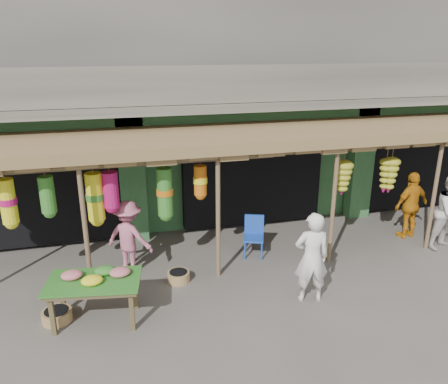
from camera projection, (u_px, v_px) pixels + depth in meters
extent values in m
plane|color=#514C47|center=(283.00, 262.00, 9.53)|extent=(80.00, 80.00, 0.00)
cube|color=gray|center=(224.00, 26.00, 12.50)|extent=(16.00, 6.00, 4.00)
cube|color=#2D6033|center=(223.00, 145.00, 13.76)|extent=(16.00, 5.70, 3.00)
cube|color=gray|center=(261.00, 105.00, 10.01)|extent=(16.00, 0.90, 0.22)
cube|color=gray|center=(268.00, 84.00, 9.49)|extent=(16.00, 0.10, 0.80)
cube|color=#2D6033|center=(255.00, 117.00, 10.49)|extent=(16.00, 0.35, 0.35)
cube|color=yellow|center=(33.00, 132.00, 9.24)|extent=(1.70, 0.06, 0.55)
cube|color=#B21414|center=(32.00, 132.00, 9.20)|extent=(1.30, 0.02, 0.30)
cube|color=black|center=(47.00, 181.00, 10.63)|extent=(3.60, 2.00, 2.50)
cube|color=black|center=(243.00, 167.00, 11.84)|extent=(3.60, 2.00, 2.50)
cube|color=black|center=(402.00, 156.00, 13.06)|extent=(3.60, 2.00, 2.50)
cube|color=#2D6033|center=(132.00, 180.00, 10.20)|extent=(0.60, 0.35, 3.00)
cube|color=#2D6033|center=(361.00, 163.00, 11.65)|extent=(0.60, 0.35, 3.00)
cylinder|color=brown|center=(85.00, 230.00, 7.96)|extent=(0.09, 0.09, 2.60)
cylinder|color=brown|center=(218.00, 217.00, 8.56)|extent=(0.09, 0.09, 2.60)
cylinder|color=brown|center=(333.00, 205.00, 9.17)|extent=(0.09, 0.09, 2.60)
cylinder|color=brown|center=(434.00, 195.00, 9.78)|extent=(0.09, 0.09, 2.60)
cylinder|color=brown|center=(280.00, 153.00, 8.48)|extent=(12.90, 0.08, 0.08)
cylinder|color=brown|center=(136.00, 165.00, 8.23)|extent=(5.50, 0.06, 0.06)
cube|color=brown|center=(272.00, 133.00, 9.49)|extent=(14.00, 2.70, 0.22)
cube|color=brown|center=(52.00, 317.00, 7.04)|extent=(0.08, 0.08, 0.68)
cube|color=brown|center=(132.00, 312.00, 7.16)|extent=(0.08, 0.08, 0.68)
cube|color=brown|center=(62.00, 295.00, 7.64)|extent=(0.08, 0.08, 0.68)
cube|color=brown|center=(136.00, 292.00, 7.76)|extent=(0.08, 0.08, 0.68)
cube|color=brown|center=(94.00, 284.00, 7.28)|extent=(1.59, 1.07, 0.06)
cube|color=#26661E|center=(94.00, 281.00, 7.26)|extent=(1.65, 1.13, 0.03)
ellipsoid|color=#D46A75|center=(72.00, 275.00, 7.30)|extent=(0.35, 0.30, 0.15)
ellipsoid|color=yellow|center=(92.00, 280.00, 7.14)|extent=(0.35, 0.30, 0.15)
ellipsoid|color=#D46A75|center=(120.00, 272.00, 7.40)|extent=(0.35, 0.30, 0.15)
ellipsoid|color=#3B892D|center=(105.00, 270.00, 7.45)|extent=(0.35, 0.30, 0.15)
cylinder|color=#1B46B3|center=(245.00, 251.00, 9.59)|extent=(0.04, 0.04, 0.41)
cylinder|color=#1B46B3|center=(262.00, 251.00, 9.56)|extent=(0.04, 0.04, 0.41)
cylinder|color=#1B46B3|center=(246.00, 243.00, 9.94)|extent=(0.04, 0.04, 0.41)
cylinder|color=#1B46B3|center=(262.00, 244.00, 9.91)|extent=(0.04, 0.04, 0.41)
cube|color=#1B46B3|center=(254.00, 238.00, 9.67)|extent=(0.56, 0.56, 0.05)
cube|color=#1B46B3|center=(254.00, 224.00, 9.79)|extent=(0.42, 0.19, 0.46)
cylinder|color=#936942|center=(57.00, 316.00, 7.48)|extent=(0.62, 0.62, 0.19)
cylinder|color=brown|center=(178.00, 277.00, 8.72)|extent=(0.51, 0.51, 0.20)
imported|color=white|center=(312.00, 258.00, 7.86)|extent=(0.69, 0.52, 1.73)
imported|color=orange|center=(411.00, 205.00, 10.53)|extent=(1.03, 0.57, 1.66)
imported|color=#C06680|center=(129.00, 237.00, 8.90)|extent=(1.16, 1.05, 1.56)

